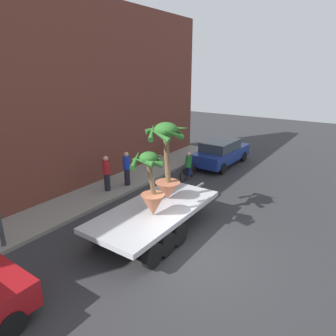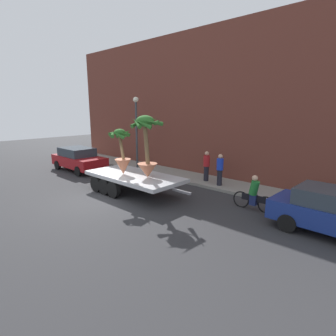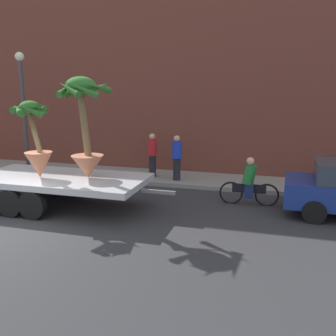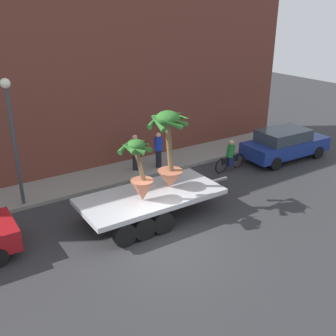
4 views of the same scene
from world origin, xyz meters
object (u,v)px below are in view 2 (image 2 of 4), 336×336
at_px(pedestrian_near_gate, 220,169).
at_px(pedestrian_far_left, 206,166).
at_px(trailing_car, 79,159).
at_px(flatbed_trailer, 131,178).
at_px(cyclist, 254,195).
at_px(potted_palm_middle, 122,154).
at_px(street_lamp, 136,124).
at_px(potted_palm_rear, 147,146).

xyz_separation_m(pedestrian_near_gate, pedestrian_far_left, (-1.07, 0.30, 0.00)).
relative_size(trailing_car, pedestrian_far_left, 2.58).
relative_size(flatbed_trailer, cyclist, 3.38).
relative_size(potted_palm_middle, pedestrian_near_gate, 1.32).
relative_size(potted_palm_middle, trailing_car, 0.51).
bearing_deg(street_lamp, cyclist, -9.67).
distance_m(pedestrian_far_left, street_lamp, 5.77).
distance_m(flatbed_trailer, potted_palm_rear, 2.06).
bearing_deg(potted_palm_rear, pedestrian_far_left, 79.68).
bearing_deg(trailing_car, pedestrian_far_left, 20.80).
xyz_separation_m(potted_palm_rear, potted_palm_middle, (-1.43, -0.36, -0.50)).
height_order(potted_palm_rear, pedestrian_near_gate, potted_palm_rear).
bearing_deg(pedestrian_far_left, cyclist, -28.96).
xyz_separation_m(flatbed_trailer, cyclist, (5.73, 1.89, -0.09)).
height_order(potted_palm_middle, street_lamp, street_lamp).
bearing_deg(pedestrian_near_gate, pedestrian_far_left, 164.28).
height_order(cyclist, pedestrian_near_gate, pedestrian_near_gate).
bearing_deg(flatbed_trailer, potted_palm_middle, -140.45).
xyz_separation_m(potted_palm_rear, pedestrian_far_left, (0.72, 3.96, -1.45)).
bearing_deg(street_lamp, trailing_car, -140.27).
distance_m(potted_palm_rear, cyclist, 5.29).
height_order(potted_palm_middle, pedestrian_near_gate, potted_palm_middle).
bearing_deg(cyclist, pedestrian_far_left, 151.04).
height_order(potted_palm_rear, street_lamp, street_lamp).
distance_m(potted_palm_middle, pedestrian_far_left, 4.92).
distance_m(potted_palm_rear, pedestrian_far_left, 4.28).
bearing_deg(cyclist, flatbed_trailer, -161.71).
bearing_deg(flatbed_trailer, pedestrian_near_gate, 52.29).
bearing_deg(potted_palm_middle, flatbed_trailer, 39.55).
xyz_separation_m(flatbed_trailer, pedestrian_far_left, (1.82, 4.05, 0.28)).
height_order(potted_palm_middle, cyclist, potted_palm_middle).
bearing_deg(potted_palm_rear, trailing_car, 174.46).
height_order(flatbed_trailer, potted_palm_middle, potted_palm_middle).
height_order(flatbed_trailer, street_lamp, street_lamp).
xyz_separation_m(cyclist, pedestrian_near_gate, (-2.83, 1.86, 0.37)).
bearing_deg(trailing_car, potted_palm_middle, -9.99).
relative_size(flatbed_trailer, trailing_car, 1.41).
relative_size(cyclist, street_lamp, 0.38).
bearing_deg(trailing_car, flatbed_trailer, -7.22).
height_order(potted_palm_rear, trailing_car, potted_palm_rear).
distance_m(cyclist, pedestrian_far_left, 4.48).
bearing_deg(potted_palm_middle, potted_palm_rear, 14.13).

